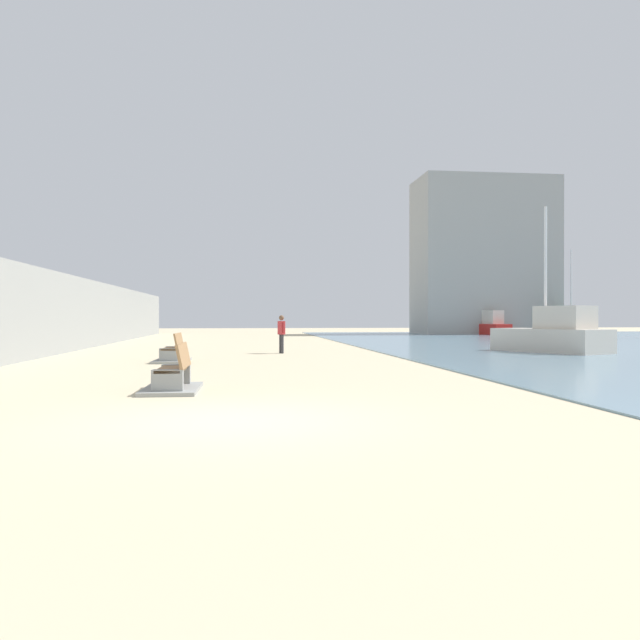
# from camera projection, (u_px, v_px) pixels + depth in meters

# --- Properties ---
(ground_plane) EXTENTS (120.00, 120.00, 0.00)m
(ground_plane) POSITION_uv_depth(u_px,v_px,m) (237.00, 353.00, 27.33)
(ground_plane) COLOR #C6B793
(seawall) EXTENTS (0.80, 64.00, 3.34)m
(seawall) POSITION_uv_depth(u_px,v_px,m) (51.00, 313.00, 26.40)
(seawall) COLOR gray
(seawall) RESTS_ON ground
(bench_near) EXTENTS (1.15, 2.12, 0.98)m
(bench_near) POSITION_uv_depth(u_px,v_px,m) (173.00, 380.00, 13.28)
(bench_near) COLOR gray
(bench_near) RESTS_ON ground
(bench_far) EXTENTS (1.18, 2.14, 0.98)m
(bench_far) POSITION_uv_depth(u_px,v_px,m) (173.00, 355.00, 21.81)
(bench_far) COLOR gray
(bench_far) RESTS_ON ground
(person_walking) EXTENTS (0.31, 0.48, 1.59)m
(person_walking) POSITION_uv_depth(u_px,v_px,m) (281.00, 331.00, 26.96)
(person_walking) COLOR #333338
(person_walking) RESTS_ON ground
(boat_far_right) EXTENTS (3.85, 5.25, 6.17)m
(boat_far_right) POSITION_uv_depth(u_px,v_px,m) (553.00, 335.00, 27.22)
(boat_far_right) COLOR beige
(boat_far_right) RESTS_ON water_bay
(boat_mid_bay) EXTENTS (4.65, 6.60, 7.17)m
(boat_mid_bay) POSITION_uv_depth(u_px,v_px,m) (571.00, 325.00, 54.08)
(boat_mid_bay) COLOR white
(boat_mid_bay) RESTS_ON water_bay
(boat_nearest) EXTENTS (2.90, 6.34, 2.02)m
(boat_nearest) POSITION_uv_depth(u_px,v_px,m) (484.00, 326.00, 55.21)
(boat_nearest) COLOR red
(boat_nearest) RESTS_ON water_bay
(harbor_building) EXTENTS (12.00, 6.00, 13.74)m
(harbor_building) POSITION_uv_depth(u_px,v_px,m) (484.00, 257.00, 57.75)
(harbor_building) COLOR #9E9E99
(harbor_building) RESTS_ON ground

